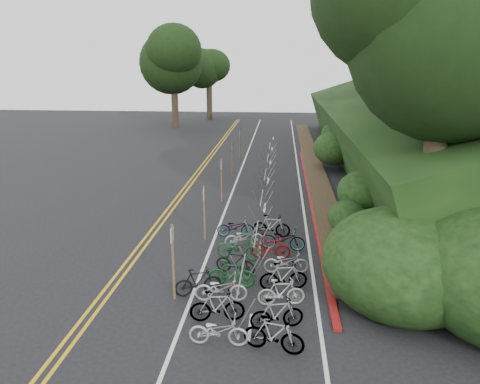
% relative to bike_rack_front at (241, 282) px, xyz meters
% --- Properties ---
extents(ground, '(120.00, 120.00, 0.00)m').
position_rel_bike_rack_front_xyz_m(ground, '(-2.72, 0.63, -0.83)').
color(ground, black).
rests_on(ground, ground).
extents(road_markings, '(7.47, 80.00, 0.01)m').
position_rel_bike_rack_front_xyz_m(road_markings, '(-2.09, 10.73, -0.82)').
color(road_markings, gold).
rests_on(road_markings, ground).
extents(red_curb, '(0.25, 28.00, 0.10)m').
position_rel_bike_rack_front_xyz_m(red_curb, '(2.98, 12.63, -0.78)').
color(red_curb, maroon).
rests_on(red_curb, ground).
extents(embankment, '(14.30, 48.14, 9.11)m').
position_rel_bike_rack_front_xyz_m(embankment, '(10.24, 19.67, 1.74)').
color(embankment, black).
rests_on(embankment, ground).
extents(tree_cluster, '(32.63, 54.19, 18.70)m').
position_rel_bike_rack_front_xyz_m(tree_cluster, '(7.04, 22.66, 10.84)').
color(tree_cluster, '#2D2319').
rests_on(tree_cluster, ground).
extents(bike_rack_front, '(1.11, 3.29, 1.10)m').
position_rel_bike_rack_front_xyz_m(bike_rack_front, '(0.00, 0.00, 0.00)').
color(bike_rack_front, '#8D919B').
rests_on(bike_rack_front, ground).
extents(bike_racks_rest, '(1.14, 23.00, 1.17)m').
position_rel_bike_rack_front_xyz_m(bike_racks_rest, '(0.28, 13.63, 0.03)').
color(bike_racks_rest, '#8D919B').
rests_on(bike_racks_rest, ground).
extents(signpost_near, '(0.08, 0.40, 2.66)m').
position_rel_bike_rack_front_xyz_m(signpost_near, '(-2.28, 0.20, 0.69)').
color(signpost_near, brown).
rests_on(signpost_near, ground).
extents(signposts_rest, '(0.08, 18.40, 2.50)m').
position_rel_bike_rack_front_xyz_m(signposts_rest, '(-2.12, 14.63, 0.60)').
color(signposts_rest, brown).
rests_on(signposts_rest, ground).
extents(bike_front, '(1.03, 1.69, 0.98)m').
position_rel_bike_rack_front_xyz_m(bike_front, '(-1.53, 0.56, -0.34)').
color(bike_front, black).
rests_on(bike_front, ground).
extents(bike_valet, '(2.99, 10.55, 1.04)m').
position_rel_bike_rack_front_xyz_m(bike_valet, '(0.31, 2.01, -0.35)').
color(bike_valet, beige).
rests_on(bike_valet, ground).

